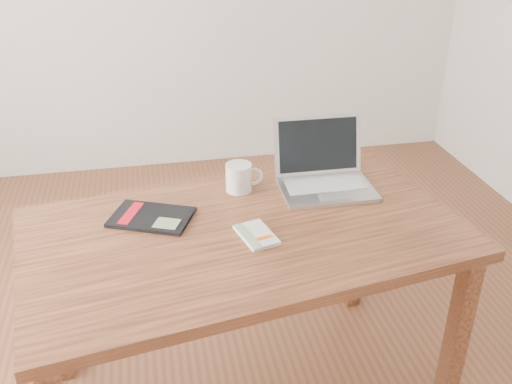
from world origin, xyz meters
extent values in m
plane|color=brown|center=(0.00, 0.00, 0.00)|extent=(4.00, 4.00, 0.00)
cube|color=#592F1B|center=(0.10, -0.18, 0.73)|extent=(1.53, 1.03, 0.04)
cube|color=#592F1B|center=(0.79, -0.42, 0.35)|extent=(0.07, 0.07, 0.71)
cube|color=#592F1B|center=(-0.60, 0.05, 0.35)|extent=(0.07, 0.07, 0.71)
cube|color=#592F1B|center=(0.68, 0.26, 0.35)|extent=(0.07, 0.07, 0.71)
cube|color=silver|center=(0.13, -0.24, 0.76)|extent=(0.13, 0.18, 0.01)
cube|color=silver|center=(0.13, -0.24, 0.76)|extent=(0.13, 0.18, 0.01)
cube|color=gray|center=(0.10, -0.25, 0.76)|extent=(0.07, 0.16, 0.00)
cube|color=#E34F10|center=(0.15, -0.27, 0.76)|extent=(0.06, 0.03, 0.00)
cube|color=black|center=(-0.20, -0.06, 0.76)|extent=(0.31, 0.27, 0.01)
cube|color=#B60D1B|center=(-0.26, -0.03, 0.76)|extent=(0.09, 0.15, 0.00)
cube|color=#7D8E5E|center=(-0.15, -0.12, 0.76)|extent=(0.10, 0.09, 0.00)
cube|color=silver|center=(0.44, 0.01, 0.76)|extent=(0.34, 0.24, 0.02)
cube|color=silver|center=(0.44, 0.04, 0.77)|extent=(0.29, 0.13, 0.00)
cube|color=#BCBCC1|center=(0.44, -0.06, 0.77)|extent=(0.10, 0.05, 0.00)
cube|color=silver|center=(0.45, 0.16, 0.87)|extent=(0.34, 0.07, 0.22)
cube|color=black|center=(0.45, 0.15, 0.88)|extent=(0.30, 0.06, 0.19)
cylinder|color=white|center=(0.13, 0.09, 0.80)|extent=(0.10, 0.10, 0.10)
cylinder|color=black|center=(0.13, 0.09, 0.85)|extent=(0.08, 0.08, 0.01)
torus|color=white|center=(0.18, 0.09, 0.80)|extent=(0.07, 0.02, 0.07)
camera|label=1|loc=(-0.18, -1.75, 1.73)|focal=40.00mm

